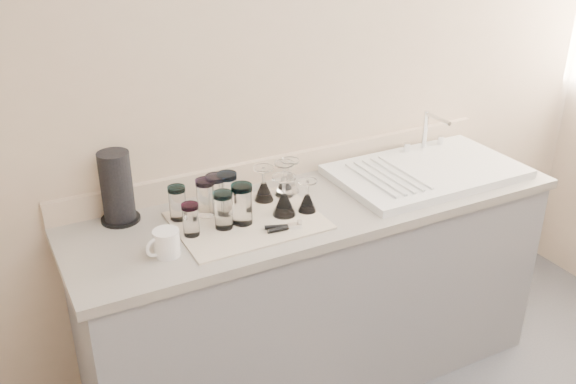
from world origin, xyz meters
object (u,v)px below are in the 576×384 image
tumbler_extra (216,193)px  goblet_back_left (264,189)px  goblet_front_right (307,201)px  tumbler_lavender (242,204)px  goblet_front_left (284,202)px  paper_towel_roll (117,188)px  tumbler_blue (223,210)px  tumbler_teal (177,203)px  tumbler_cyan (206,197)px  tumbler_magenta (191,219)px  white_mug (166,243)px  can_opener (284,227)px  sink_unit (426,171)px  goblet_back_right (284,184)px  tumbler_purple (227,192)px  goblet_extra (290,181)px

tumbler_extra → goblet_back_left: (0.21, 0.01, -0.03)m
tumbler_extra → goblet_front_right: (0.32, -0.16, -0.03)m
tumbler_lavender → goblet_front_left: goblet_front_left is taller
paper_towel_roll → tumbler_lavender: bearing=-31.8°
tumbler_blue → tumbler_teal: bearing=132.1°
tumbler_cyan → tumbler_magenta: (-0.11, -0.12, -0.01)m
paper_towel_roll → tumbler_extra: bearing=-18.6°
tumbler_lavender → white_mug: bearing=-166.3°
tumbler_teal → tumbler_extra: size_ratio=0.88×
goblet_back_left → white_mug: size_ratio=1.04×
tumbler_extra → can_opener: tumbler_extra is taller
can_opener → tumbler_lavender: bearing=134.0°
tumbler_extra → goblet_front_left: (0.22, -0.14, -0.02)m
tumbler_magenta → tumbler_lavender: 0.20m
goblet_back_left → sink_unit: bearing=-7.3°
goblet_front_left → goblet_front_right: size_ratio=1.24×
goblet_back_right → paper_towel_roll: size_ratio=0.51×
can_opener → goblet_front_left: bearing=62.1°
tumbler_purple → tumbler_magenta: (-0.20, -0.12, -0.02)m
tumbler_lavender → goblet_back_left: 0.21m
goblet_back_left → tumbler_cyan: bearing=-177.7°
tumbler_lavender → can_opener: bearing=-46.0°
tumbler_magenta → tumbler_cyan: bearing=49.4°
tumbler_blue → goblet_front_left: size_ratio=0.88×
white_mug → goblet_front_left: bearing=7.5°
tumbler_blue → goblet_front_right: (0.34, -0.03, -0.03)m
tumbler_teal → goblet_back_right: goblet_back_right is taller
tumbler_magenta → goblet_front_left: 0.37m
tumbler_lavender → goblet_back_left: tumbler_lavender is taller
tumbler_cyan → can_opener: size_ratio=1.08×
can_opener → sink_unit: bearing=11.4°
tumbler_lavender → goblet_back_left: (0.16, 0.14, -0.03)m
tumbler_lavender → white_mug: tumbler_lavender is taller
tumbler_magenta → paper_towel_roll: (-0.20, 0.25, 0.07)m
goblet_front_right → can_opener: 0.18m
sink_unit → tumbler_blue: sink_unit is taller
tumbler_extra → tumbler_purple: bearing=-8.8°
tumbler_lavender → goblet_back_right: bearing=29.3°
tumbler_cyan → goblet_extra: bearing=5.4°
white_mug → goblet_front_right: bearing=5.1°
tumbler_cyan → goblet_back_right: tumbler_cyan is taller
tumbler_cyan → tumbler_magenta: tumbler_cyan is taller
tumbler_teal → goblet_front_right: size_ratio=1.03×
goblet_back_right → white_mug: 0.62m
tumbler_extra → tumbler_magenta: bearing=-139.8°
sink_unit → tumbler_extra: 0.97m
tumbler_magenta → tumbler_extra: tumbler_extra is taller
tumbler_extra → tumbler_lavender: bearing=-68.6°
goblet_back_right → can_opener: goblet_back_right is taller
tumbler_lavender → tumbler_purple: bearing=93.2°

